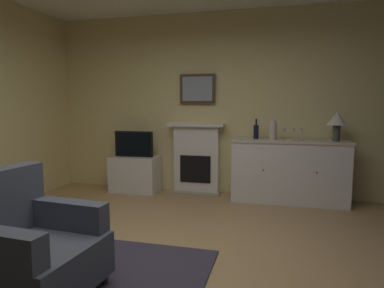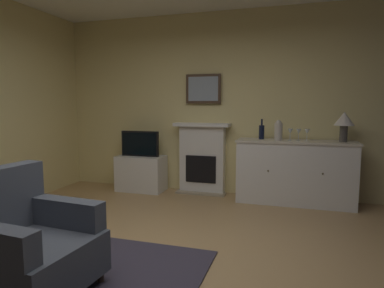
{
  "view_description": "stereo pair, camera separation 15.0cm",
  "coord_description": "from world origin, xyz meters",
  "px_view_note": "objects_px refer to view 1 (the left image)",
  "views": [
    {
      "loc": [
        0.96,
        -2.49,
        1.39
      ],
      "look_at": [
        0.15,
        0.68,
        1.0
      ],
      "focal_mm": 31.42,
      "sensor_mm": 36.0,
      "label": 1
    },
    {
      "loc": [
        1.11,
        -2.45,
        1.39
      ],
      "look_at": [
        0.15,
        0.68,
        1.0
      ],
      "focal_mm": 31.42,
      "sensor_mm": 36.0,
      "label": 2
    }
  ],
  "objects_px": {
    "fireplace_unit": "(197,158)",
    "tv_set": "(134,144)",
    "wine_bottle": "(256,131)",
    "armchair": "(28,247)",
    "table_lamp": "(337,121)",
    "wine_glass_right": "(301,132)",
    "framed_picture": "(197,89)",
    "vase_decorative": "(273,130)",
    "tv_cabinet": "(135,174)",
    "sideboard_cabinet": "(289,171)",
    "wine_glass_center": "(293,132)",
    "wine_glass_left": "(284,131)"
  },
  "relations": [
    {
      "from": "wine_glass_center",
      "to": "tv_set",
      "type": "xyz_separation_m",
      "value": [
        -2.4,
        0.04,
        -0.25
      ]
    },
    {
      "from": "wine_glass_center",
      "to": "vase_decorative",
      "type": "bearing_deg",
      "value": -179.58
    },
    {
      "from": "framed_picture",
      "to": "tv_cabinet",
      "type": "height_order",
      "value": "framed_picture"
    },
    {
      "from": "framed_picture",
      "to": "sideboard_cabinet",
      "type": "bearing_deg",
      "value": -9.1
    },
    {
      "from": "framed_picture",
      "to": "sideboard_cabinet",
      "type": "height_order",
      "value": "framed_picture"
    },
    {
      "from": "sideboard_cabinet",
      "to": "vase_decorative",
      "type": "bearing_deg",
      "value": -168.08
    },
    {
      "from": "framed_picture",
      "to": "wine_glass_right",
      "type": "height_order",
      "value": "framed_picture"
    },
    {
      "from": "tv_set",
      "to": "table_lamp",
      "type": "bearing_deg",
      "value": 0.16
    },
    {
      "from": "sideboard_cabinet",
      "to": "tv_set",
      "type": "relative_size",
      "value": 2.59
    },
    {
      "from": "table_lamp",
      "to": "wine_glass_left",
      "type": "xyz_separation_m",
      "value": [
        -0.68,
        -0.03,
        -0.16
      ]
    },
    {
      "from": "fireplace_unit",
      "to": "tv_set",
      "type": "bearing_deg",
      "value": -169.23
    },
    {
      "from": "framed_picture",
      "to": "wine_glass_right",
      "type": "distance_m",
      "value": 1.67
    },
    {
      "from": "fireplace_unit",
      "to": "table_lamp",
      "type": "relative_size",
      "value": 2.75
    },
    {
      "from": "wine_glass_center",
      "to": "armchair",
      "type": "distance_m",
      "value": 3.53
    },
    {
      "from": "framed_picture",
      "to": "wine_glass_center",
      "type": "relative_size",
      "value": 3.33
    },
    {
      "from": "table_lamp",
      "to": "fireplace_unit",
      "type": "bearing_deg",
      "value": 174.91
    },
    {
      "from": "framed_picture",
      "to": "vase_decorative",
      "type": "distance_m",
      "value": 1.33
    },
    {
      "from": "wine_glass_center",
      "to": "wine_glass_right",
      "type": "relative_size",
      "value": 1.0
    },
    {
      "from": "sideboard_cabinet",
      "to": "vase_decorative",
      "type": "xyz_separation_m",
      "value": [
        -0.24,
        -0.05,
        0.58
      ]
    },
    {
      "from": "framed_picture",
      "to": "sideboard_cabinet",
      "type": "xyz_separation_m",
      "value": [
        1.39,
        -0.22,
        -1.18
      ]
    },
    {
      "from": "wine_glass_left",
      "to": "vase_decorative",
      "type": "xyz_separation_m",
      "value": [
        -0.16,
        -0.02,
        0.02
      ]
    },
    {
      "from": "sideboard_cabinet",
      "to": "wine_bottle",
      "type": "bearing_deg",
      "value": 174.05
    },
    {
      "from": "wine_bottle",
      "to": "tv_cabinet",
      "type": "distance_m",
      "value": 2.02
    },
    {
      "from": "sideboard_cabinet",
      "to": "tv_cabinet",
      "type": "xyz_separation_m",
      "value": [
        -2.36,
        0.02,
        -0.16
      ]
    },
    {
      "from": "wine_glass_center",
      "to": "tv_cabinet",
      "type": "bearing_deg",
      "value": 178.49
    },
    {
      "from": "fireplace_unit",
      "to": "tv_set",
      "type": "distance_m",
      "value": 1.02
    },
    {
      "from": "wine_bottle",
      "to": "tv_set",
      "type": "height_order",
      "value": "wine_bottle"
    },
    {
      "from": "fireplace_unit",
      "to": "armchair",
      "type": "distance_m",
      "value": 3.17
    },
    {
      "from": "vase_decorative",
      "to": "tv_set",
      "type": "height_order",
      "value": "vase_decorative"
    },
    {
      "from": "fireplace_unit",
      "to": "wine_glass_center",
      "type": "distance_m",
      "value": 1.51
    },
    {
      "from": "table_lamp",
      "to": "vase_decorative",
      "type": "xyz_separation_m",
      "value": [
        -0.84,
        -0.05,
        -0.14
      ]
    },
    {
      "from": "framed_picture",
      "to": "tv_cabinet",
      "type": "distance_m",
      "value": 1.67
    },
    {
      "from": "vase_decorative",
      "to": "tv_cabinet",
      "type": "bearing_deg",
      "value": 178.25
    },
    {
      "from": "wine_glass_center",
      "to": "vase_decorative",
      "type": "relative_size",
      "value": 0.59
    },
    {
      "from": "fireplace_unit",
      "to": "tv_cabinet",
      "type": "bearing_deg",
      "value": -170.55
    },
    {
      "from": "wine_glass_left",
      "to": "wine_bottle",
      "type": "bearing_deg",
      "value": 169.06
    },
    {
      "from": "wine_bottle",
      "to": "fireplace_unit",
      "type": "bearing_deg",
      "value": 172.05
    },
    {
      "from": "fireplace_unit",
      "to": "tv_cabinet",
      "type": "xyz_separation_m",
      "value": [
        -0.97,
        -0.16,
        -0.27
      ]
    },
    {
      "from": "wine_glass_center",
      "to": "vase_decorative",
      "type": "distance_m",
      "value": 0.27
    },
    {
      "from": "table_lamp",
      "to": "wine_glass_right",
      "type": "relative_size",
      "value": 2.42
    },
    {
      "from": "fireplace_unit",
      "to": "tv_set",
      "type": "xyz_separation_m",
      "value": [
        -0.98,
        -0.19,
        0.22
      ]
    },
    {
      "from": "wine_bottle",
      "to": "tv_set",
      "type": "distance_m",
      "value": 1.91
    },
    {
      "from": "framed_picture",
      "to": "vase_decorative",
      "type": "relative_size",
      "value": 1.96
    },
    {
      "from": "table_lamp",
      "to": "wine_glass_left",
      "type": "height_order",
      "value": "table_lamp"
    },
    {
      "from": "wine_glass_right",
      "to": "framed_picture",
      "type": "bearing_deg",
      "value": 170.41
    },
    {
      "from": "fireplace_unit",
      "to": "table_lamp",
      "type": "height_order",
      "value": "table_lamp"
    },
    {
      "from": "framed_picture",
      "to": "sideboard_cabinet",
      "type": "relative_size",
      "value": 0.34
    },
    {
      "from": "wine_glass_left",
      "to": "armchair",
      "type": "xyz_separation_m",
      "value": [
        -1.78,
        -2.93,
        -0.63
      ]
    },
    {
      "from": "wine_glass_center",
      "to": "tv_set",
      "type": "bearing_deg",
      "value": 179.05
    },
    {
      "from": "fireplace_unit",
      "to": "vase_decorative",
      "type": "height_order",
      "value": "vase_decorative"
    }
  ]
}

